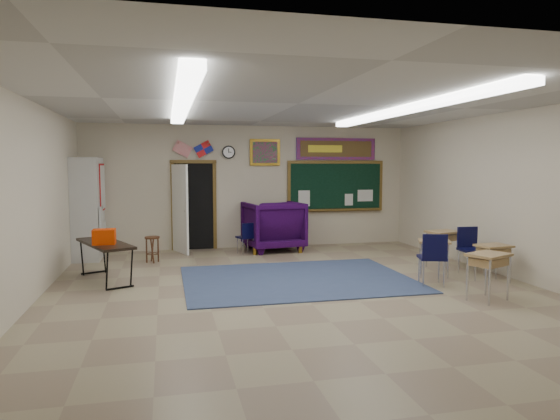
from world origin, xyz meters
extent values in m
plane|color=gray|center=(0.00, 0.00, 0.00)|extent=(9.00, 9.00, 0.00)
cube|color=#B6AA94|center=(0.00, 4.50, 1.50)|extent=(8.00, 0.04, 3.00)
cube|color=#B6AA94|center=(0.00, -4.50, 1.50)|extent=(8.00, 0.04, 3.00)
cube|color=#B6AA94|center=(-4.00, 0.00, 1.50)|extent=(0.04, 9.00, 3.00)
cube|color=#B6AA94|center=(4.00, 0.00, 1.50)|extent=(0.04, 9.00, 3.00)
cube|color=silver|center=(0.00, 0.00, 3.00)|extent=(8.00, 9.00, 0.04)
cube|color=#32405F|center=(0.20, 0.80, 0.01)|extent=(4.00, 3.00, 0.02)
cube|color=black|center=(-1.40, 4.49, 1.05)|extent=(0.95, 0.04, 2.10)
cube|color=silver|center=(-1.75, 4.05, 1.03)|extent=(0.35, 0.86, 2.05)
cube|color=brown|center=(2.20, 4.47, 1.50)|extent=(2.55, 0.05, 1.30)
cube|color=black|center=(2.20, 4.46, 1.50)|extent=(2.40, 0.03, 1.15)
cube|color=brown|center=(2.20, 4.41, 0.90)|extent=(2.40, 0.12, 0.04)
cube|color=red|center=(2.20, 4.47, 2.45)|extent=(2.10, 0.04, 0.55)
cube|color=brown|center=(2.20, 4.46, 2.45)|extent=(1.90, 0.03, 0.40)
cube|color=olive|center=(0.35, 4.47, 2.35)|extent=(0.75, 0.05, 0.65)
cube|color=#A51466|center=(0.35, 4.46, 2.35)|extent=(0.62, 0.03, 0.52)
cylinder|color=black|center=(-0.55, 4.47, 2.35)|extent=(0.32, 0.05, 0.32)
cylinder|color=white|center=(-0.55, 4.45, 2.35)|extent=(0.26, 0.02, 0.26)
cube|color=#ABABA6|center=(-3.72, 3.85, 1.10)|extent=(0.55, 1.25, 2.20)
imported|color=#1F042E|center=(0.44, 3.92, 0.59)|extent=(1.42, 1.45, 1.19)
cube|color=#A2854B|center=(2.71, 0.48, 0.65)|extent=(0.68, 0.61, 0.04)
cube|color=olive|center=(2.71, 0.48, 0.56)|extent=(0.59, 0.52, 0.11)
cube|color=#A2854B|center=(3.31, 1.17, 0.72)|extent=(0.69, 0.57, 0.04)
cube|color=olive|center=(3.31, 1.17, 0.61)|extent=(0.60, 0.49, 0.12)
cube|color=#A2854B|center=(2.64, -1.18, 0.70)|extent=(0.73, 0.65, 0.04)
cube|color=olive|center=(2.64, -1.18, 0.60)|extent=(0.63, 0.55, 0.12)
cube|color=#A2854B|center=(3.47, -0.17, 0.64)|extent=(0.60, 0.48, 0.04)
cube|color=olive|center=(3.47, -0.17, 0.55)|extent=(0.52, 0.40, 0.11)
cube|color=black|center=(-3.12, 1.48, 0.66)|extent=(1.17, 1.74, 0.05)
cube|color=#E94404|center=(-3.10, 1.25, 0.82)|extent=(0.37, 0.28, 0.26)
cylinder|color=#532D18|center=(-2.35, 3.01, 0.53)|extent=(0.31, 0.31, 0.04)
torus|color=#532D18|center=(-2.35, 3.01, 0.18)|extent=(0.25, 0.25, 0.02)
camera|label=1|loc=(-2.07, -7.66, 2.03)|focal=32.00mm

